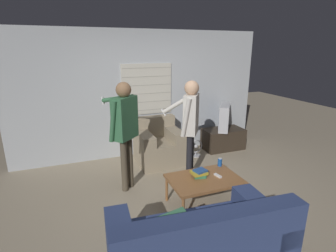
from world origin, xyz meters
TOP-DOWN VIEW (x-y plane):
  - ground_plane at (0.00, 0.00)m, footprint 16.00×16.00m
  - wall_back at (0.00, 2.03)m, footprint 5.20×0.08m
  - couch_blue at (-0.39, -1.28)m, footprint 1.77×1.00m
  - armchair_beige at (0.14, 1.48)m, footprint 0.86×0.83m
  - coffee_table at (0.25, -0.21)m, footprint 1.00×0.67m
  - tv_stand at (1.73, 1.62)m, footprint 0.89×0.50m
  - tv at (1.73, 1.62)m, footprint 0.56×0.67m
  - person_left_standing at (-0.67, 0.66)m, footprint 0.50×0.84m
  - person_right_standing at (0.37, 0.53)m, footprint 0.53×0.72m
  - book_stack at (0.21, -0.14)m, footprint 0.23×0.18m
  - soda_can at (0.67, 0.06)m, footprint 0.07×0.07m
  - spare_remote at (0.46, -0.23)m, footprint 0.06×0.14m
  - floor_fan at (0.97, 1.46)m, footprint 0.28×0.20m

SIDE VIEW (x-z plane):
  - ground_plane at x=0.00m, z-range 0.00..0.00m
  - floor_fan at x=0.97m, z-range -0.02..0.34m
  - tv_stand at x=1.73m, z-range 0.00..0.46m
  - couch_blue at x=-0.39m, z-range -0.12..0.77m
  - armchair_beige at x=0.14m, z-range -0.09..0.79m
  - coffee_table at x=0.25m, z-range 0.18..0.60m
  - spare_remote at x=0.46m, z-range 0.43..0.45m
  - book_stack at x=0.21m, z-range 0.43..0.53m
  - soda_can at x=0.67m, z-range 0.43..0.55m
  - tv at x=1.73m, z-range 0.46..1.01m
  - person_right_standing at x=0.37m, z-range 0.23..1.94m
  - person_left_standing at x=-0.67m, z-range 0.24..1.96m
  - wall_back at x=0.00m, z-range 0.00..2.55m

